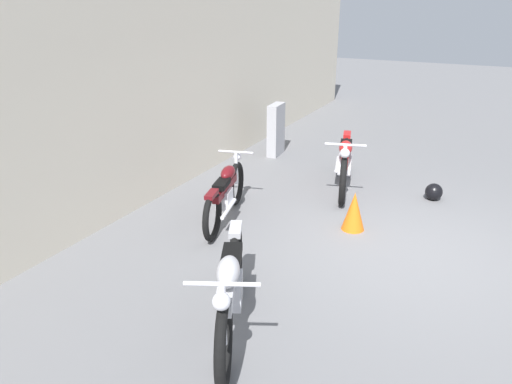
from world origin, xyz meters
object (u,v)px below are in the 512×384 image
motorcycle_silver (230,288)px  traffic_cone (354,211)px  motorcycle_maroon (226,193)px  stone_marker (276,130)px  motorcycle_red (345,162)px  helmet (434,192)px

motorcycle_silver → traffic_cone: bearing=146.2°
traffic_cone → motorcycle_maroon: bearing=106.9°
motorcycle_silver → motorcycle_maroon: 2.55m
stone_marker → motorcycle_maroon: stone_marker is taller
stone_marker → motorcycle_maroon: size_ratio=0.55×
motorcycle_red → motorcycle_maroon: bearing=-45.4°
helmet → motorcycle_maroon: motorcycle_maroon is taller
stone_marker → motorcycle_red: 2.19m
stone_marker → helmet: bearing=-107.9°
stone_marker → motorcycle_silver: (-5.39, -2.00, -0.05)m
stone_marker → motorcycle_silver: 5.75m
traffic_cone → motorcycle_maroon: (-0.53, 1.74, 0.14)m
helmet → traffic_cone: bearing=152.4°
helmet → motorcycle_red: motorcycle_red is taller
stone_marker → motorcycle_maroon: bearing=-168.0°
traffic_cone → stone_marker: bearing=42.1°
motorcycle_silver → stone_marker: bearing=175.4°
motorcycle_silver → helmet: bearing=138.8°
traffic_cone → motorcycle_red: motorcycle_red is taller
stone_marker → motorcycle_silver: bearing=-159.6°
helmet → stone_marker: bearing=72.1°
helmet → motorcycle_maroon: bearing=129.7°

